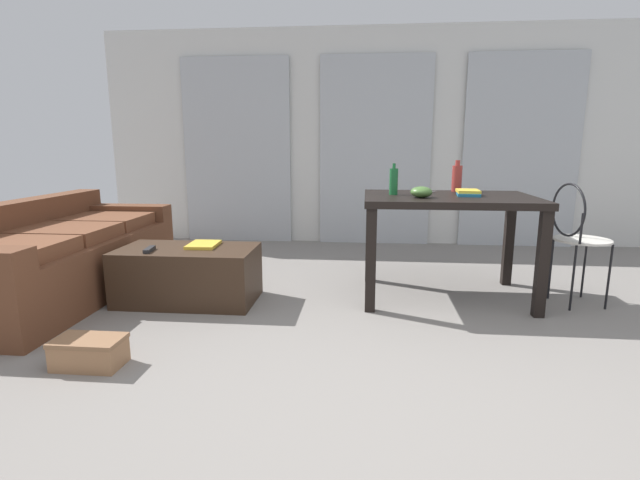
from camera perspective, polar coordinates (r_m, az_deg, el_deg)
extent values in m
plane|color=gray|center=(3.50, 6.89, -7.52)|extent=(8.83, 8.83, 0.00)
cube|color=silver|center=(5.55, 6.69, 12.15)|extent=(6.26, 0.10, 2.42)
cube|color=#B2B7BC|center=(5.67, -9.99, 10.49)|extent=(1.25, 0.03, 2.11)
cube|color=#B2B7BC|center=(5.47, 6.67, 10.55)|extent=(1.25, 0.03, 2.11)
cube|color=#B2B7BC|center=(5.72, 23.14, 9.76)|extent=(1.25, 0.03, 2.11)
cube|color=brown|center=(4.10, -28.76, -2.92)|extent=(0.92, 2.10, 0.43)
cube|color=brown|center=(4.25, -33.17, 1.97)|extent=(0.21, 2.10, 0.28)
cube|color=brown|center=(4.85, -22.91, 3.08)|extent=(0.91, 0.20, 0.15)
cube|color=brown|center=(4.50, -24.59, 2.06)|extent=(0.67, 0.54, 0.10)
cube|color=brown|center=(4.02, -28.53, 0.71)|extent=(0.67, 0.54, 0.10)
cube|color=brown|center=(3.58, -33.48, -0.99)|extent=(0.67, 0.54, 0.10)
cube|color=#382619|center=(3.59, -15.64, -4.05)|extent=(0.98, 0.54, 0.40)
cube|color=black|center=(3.58, 15.30, 4.81)|extent=(1.22, 0.85, 0.05)
cube|color=black|center=(3.22, 6.16, -2.50)|extent=(0.07, 0.07, 0.72)
cube|color=black|center=(3.43, 25.30, -2.71)|extent=(0.07, 0.07, 0.72)
cube|color=black|center=(3.96, 6.07, 0.12)|extent=(0.07, 0.07, 0.72)
cube|color=black|center=(4.13, 21.86, -0.19)|extent=(0.07, 0.07, 0.72)
cylinder|color=silver|center=(3.81, 29.17, 0.01)|extent=(0.38, 0.38, 0.02)
cylinder|color=black|center=(3.84, 31.57, -3.85)|extent=(0.02, 0.02, 0.46)
cylinder|color=black|center=(4.04, 29.32, -2.92)|extent=(0.02, 0.02, 0.46)
cylinder|color=black|center=(3.68, 28.29, -4.10)|extent=(0.02, 0.02, 0.46)
cylinder|color=black|center=(3.90, 26.13, -3.11)|extent=(0.02, 0.02, 0.46)
torus|color=black|center=(3.71, 27.82, 3.25)|extent=(0.09, 0.37, 0.38)
cylinder|color=black|center=(3.59, 29.07, 1.21)|extent=(0.02, 0.02, 0.21)
cylinder|color=black|center=(3.86, 26.36, 2.07)|extent=(0.02, 0.02, 0.21)
cylinder|color=#99332D|center=(3.91, 16.23, 7.15)|extent=(0.08, 0.08, 0.20)
cylinder|color=#99332D|center=(3.90, 16.33, 8.95)|extent=(0.04, 0.04, 0.04)
cylinder|color=#195B2D|center=(3.55, 8.90, 6.99)|extent=(0.06, 0.06, 0.19)
cylinder|color=#195B2D|center=(3.54, 8.96, 8.85)|extent=(0.02, 0.02, 0.04)
ellipsoid|color=#477033|center=(3.39, 12.17, 5.70)|extent=(0.15, 0.15, 0.08)
cube|color=#1E668C|center=(3.61, 17.50, 5.31)|extent=(0.18, 0.25, 0.02)
cube|color=gold|center=(3.62, 17.47, 5.67)|extent=(0.17, 0.23, 0.02)
cube|color=#9EA0A5|center=(3.85, 13.39, 5.76)|extent=(0.02, 0.06, 0.00)
torus|color=#262628|center=(3.80, 13.34, 5.69)|extent=(0.03, 0.03, 0.00)
cube|color=#9EA0A5|center=(3.85, 13.60, 5.75)|extent=(0.05, 0.06, 0.00)
torus|color=#262628|center=(3.81, 13.21, 5.70)|extent=(0.03, 0.03, 0.00)
cube|color=#232326|center=(3.51, -19.94, -1.08)|extent=(0.06, 0.17, 0.03)
cube|color=gold|center=(3.57, -13.92, -0.55)|extent=(0.22, 0.28, 0.02)
cube|color=#996B47|center=(2.79, -26.11, -12.32)|extent=(0.34, 0.20, 0.13)
cube|color=brown|center=(2.76, -26.26, -10.85)|extent=(0.35, 0.20, 0.02)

